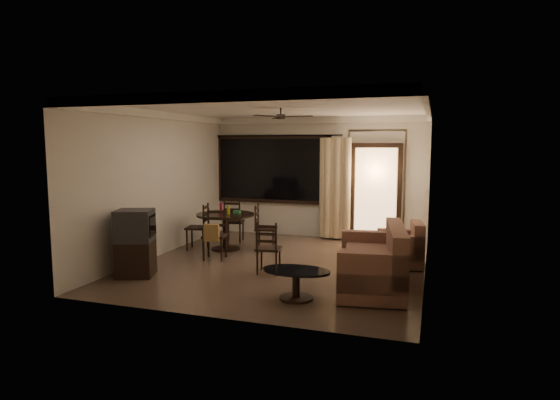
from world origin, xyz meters
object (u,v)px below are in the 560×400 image
(dining_chair_east, at_px, (265,237))
(dining_chair_north, at_px, (234,229))
(tv_cabinet, at_px, (135,243))
(dining_chair_south, at_px, (215,243))
(armchair, at_px, (403,248))
(dining_table, at_px, (225,221))
(dining_chair_west, at_px, (198,236))
(sofa, at_px, (376,265))
(coffee_table, at_px, (296,279))
(side_chair, at_px, (269,258))

(dining_chair_east, bearing_deg, dining_chair_north, 46.76)
(tv_cabinet, bearing_deg, dining_chair_south, 43.06)
(dining_chair_east, xyz_separation_m, dining_chair_north, (-0.97, 0.61, 0.00))
(armchair, bearing_deg, dining_chair_south, -178.36)
(dining_table, height_order, dining_chair_west, dining_table)
(armchair, bearing_deg, dining_table, 167.80)
(sofa, bearing_deg, dining_chair_north, 135.11)
(sofa, xyz_separation_m, armchair, (0.29, 1.54, -0.05))
(dining_chair_east, xyz_separation_m, coffee_table, (1.46, -2.74, 0.00))
(dining_chair_south, distance_m, coffee_table, 2.74)
(dining_chair_west, bearing_deg, side_chair, 46.40)
(dining_chair_south, xyz_separation_m, armchair, (3.41, 0.60, 0.02))
(dining_chair_south, distance_m, armchair, 3.47)
(dining_chair_west, distance_m, coffee_table, 3.73)
(dining_table, relative_size, sofa, 0.63)
(coffee_table, bearing_deg, armchair, 61.02)
(dining_table, distance_m, dining_chair_west, 0.66)
(dining_chair_east, bearing_deg, sofa, -139.36)
(dining_chair_north, relative_size, tv_cabinet, 0.86)
(dining_table, bearing_deg, coffee_table, -48.56)
(dining_table, bearing_deg, tv_cabinet, -103.94)
(tv_cabinet, xyz_separation_m, side_chair, (2.03, 0.84, -0.29))
(dining_table, relative_size, armchair, 1.36)
(side_chair, bearing_deg, dining_chair_east, -76.09)
(tv_cabinet, bearing_deg, sofa, -12.62)
(dining_chair_east, relative_size, dining_chair_north, 1.00)
(dining_chair_east, distance_m, side_chair, 1.73)
(dining_chair_south, xyz_separation_m, side_chair, (1.30, -0.60, -0.04))
(tv_cabinet, xyz_separation_m, armchair, (4.15, 2.04, -0.23))
(dining_table, relative_size, dining_chair_north, 1.26)
(dining_table, height_order, coffee_table, dining_table)
(dining_chair_north, relative_size, side_chair, 1.06)
(sofa, bearing_deg, dining_chair_east, 133.47)
(armchair, height_order, side_chair, side_chair)
(dining_chair_east, distance_m, dining_chair_north, 1.15)
(coffee_table, bearing_deg, dining_chair_east, 118.04)
(dining_chair_south, height_order, sofa, sofa)
(tv_cabinet, relative_size, coffee_table, 1.14)
(dining_chair_east, height_order, dining_chair_north, same)
(dining_chair_east, height_order, armchair, dining_chair_east)
(tv_cabinet, bearing_deg, dining_table, 56.00)
(sofa, relative_size, armchair, 2.14)
(dining_chair_north, distance_m, coffee_table, 4.15)
(armchair, xyz_separation_m, coffee_table, (-1.30, -2.34, -0.04))
(dining_chair_west, bearing_deg, dining_chair_east, 92.08)
(dining_chair_east, height_order, coffee_table, dining_chair_east)
(armchair, bearing_deg, dining_chair_north, 156.49)
(sofa, relative_size, side_chair, 2.11)
(sofa, bearing_deg, dining_table, 143.22)
(dining_table, bearing_deg, dining_chair_south, -78.97)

